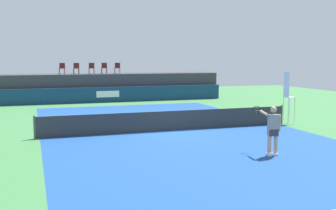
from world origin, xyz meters
TOP-DOWN VIEW (x-y plane):
  - ground_plane at (0.00, 3.00)m, footprint 48.00×48.00m
  - court_inner at (0.00, 0.00)m, footprint 12.00×22.00m
  - sponsor_wall at (-0.00, 13.50)m, footprint 18.00×0.22m
  - spectator_platform at (0.00, 15.30)m, footprint 18.00×2.80m
  - spectator_chair_far_left at (-3.90, 15.41)m, footprint 0.47×0.47m
  - spectator_chair_left at (-2.82, 15.06)m, footprint 0.44×0.44m
  - spectator_chair_center at (-1.60, 15.06)m, footprint 0.47×0.47m
  - spectator_chair_right at (-0.55, 15.26)m, footprint 0.47×0.47m
  - spectator_chair_far_right at (0.53, 15.19)m, footprint 0.44×0.44m
  - umpire_chair at (6.54, -0.01)m, footprint 0.47×0.47m
  - tennis_net at (0.00, 0.00)m, footprint 12.40×0.02m
  - net_post_near at (-6.20, 0.00)m, footprint 0.10×0.10m
  - net_post_far at (6.20, 0.00)m, footprint 0.10×0.10m
  - tennis_player at (1.81, -5.88)m, footprint 0.57×1.20m
  - tennis_ball at (-1.64, 4.71)m, footprint 0.07×0.07m

SIDE VIEW (x-z plane):
  - ground_plane at x=0.00m, z-range 0.00..0.00m
  - court_inner at x=0.00m, z-range 0.00..0.00m
  - tennis_ball at x=-1.64m, z-range 0.00..0.07m
  - tennis_net at x=0.00m, z-range 0.00..0.95m
  - net_post_near at x=-6.20m, z-range 0.00..1.00m
  - net_post_far at x=6.20m, z-range 0.00..1.00m
  - sponsor_wall at x=0.00m, z-range 0.00..1.20m
  - tennis_player at x=1.81m, z-range 0.07..1.84m
  - spectator_platform at x=0.00m, z-range 0.00..2.20m
  - umpire_chair at x=6.54m, z-range 0.21..2.97m
  - spectator_chair_far_left at x=-3.90m, z-range 2.25..3.14m
  - spectator_chair_left at x=-2.82m, z-range 2.25..3.14m
  - spectator_chair_center at x=-1.60m, z-range 2.25..3.14m
  - spectator_chair_right at x=-0.55m, z-range 2.25..3.14m
  - spectator_chair_far_right at x=0.53m, z-range 2.25..3.14m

